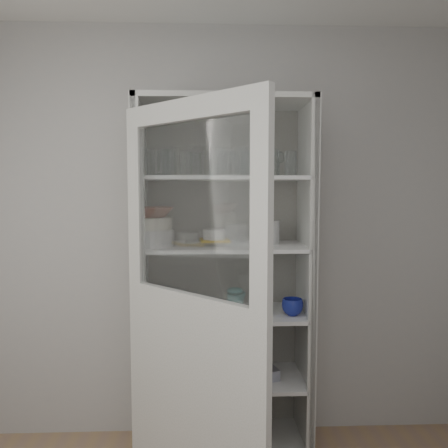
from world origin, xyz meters
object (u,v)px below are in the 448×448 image
(tin_box, at_px, (259,374))
(goblet_0, at_px, (165,162))
(glass_platter, at_px, (214,243))
(mug_teal, at_px, (237,300))
(terracotta_bowl, at_px, (152,212))
(grey_bowl_stack, at_px, (268,232))
(pantry_cabinet, at_px, (224,296))
(mug_blue, at_px, (292,307))
(cream_bowl, at_px, (153,223))
(cream_dish, at_px, (206,370))
(white_ramekin, at_px, (214,234))
(teal_jar, at_px, (235,300))
(goblet_1, at_px, (233,161))
(measuring_cups, at_px, (193,311))
(goblet_2, at_px, (228,162))
(yellow_trivet, at_px, (214,240))
(plate_stack_back, at_px, (157,236))
(goblet_3, at_px, (279,163))
(mug_white, at_px, (257,308))
(white_canister, at_px, (176,300))
(cupboard_door, at_px, (191,341))
(plate_stack_front, at_px, (153,238))

(tin_box, bearing_deg, goblet_0, 167.66)
(glass_platter, bearing_deg, mug_teal, 20.93)
(terracotta_bowl, relative_size, grey_bowl_stack, 1.73)
(pantry_cabinet, relative_size, mug_blue, 17.27)
(cream_bowl, relative_size, grey_bowl_stack, 1.57)
(grey_bowl_stack, xyz_separation_m, cream_dish, (-0.37, -0.03, -0.83))
(mug_teal, bearing_deg, tin_box, -59.53)
(white_ramekin, relative_size, teal_jar, 1.16)
(goblet_1, bearing_deg, measuring_cups, -149.71)
(grey_bowl_stack, bearing_deg, goblet_2, 159.99)
(yellow_trivet, relative_size, grey_bowl_stack, 1.19)
(goblet_2, height_order, teal_jar, goblet_2)
(plate_stack_back, distance_m, teal_jar, 0.62)
(teal_jar, bearing_deg, measuring_cups, -161.02)
(goblet_3, xyz_separation_m, grey_bowl_stack, (-0.08, -0.09, -0.42))
(cream_dish, bearing_deg, goblet_3, 14.48)
(terracotta_bowl, height_order, cream_dish, terracotta_bowl)
(mug_blue, bearing_deg, mug_white, 167.42)
(cream_bowl, relative_size, mug_teal, 2.07)
(mug_blue, relative_size, white_canister, 0.94)
(plate_stack_back, relative_size, yellow_trivet, 1.32)
(grey_bowl_stack, bearing_deg, teal_jar, 177.92)
(plate_stack_back, bearing_deg, terracotta_bowl, -90.00)
(plate_stack_back, height_order, white_ramekin, white_ramekin)
(goblet_3, bearing_deg, cupboard_door, -128.39)
(terracotta_bowl, xyz_separation_m, mug_white, (0.60, -0.04, -0.55))
(plate_stack_front, xyz_separation_m, white_ramekin, (0.35, 0.06, 0.01))
(teal_jar, height_order, white_canister, white_canister)
(glass_platter, relative_size, mug_teal, 3.28)
(plate_stack_back, height_order, mug_blue, plate_stack_back)
(grey_bowl_stack, height_order, teal_jar, grey_bowl_stack)
(goblet_0, height_order, teal_jar, goblet_0)
(mug_teal, xyz_separation_m, mug_white, (0.11, -0.16, -0.00))
(cream_dish, bearing_deg, white_ramekin, 13.91)
(grey_bowl_stack, xyz_separation_m, mug_teal, (-0.18, 0.04, -0.42))
(yellow_trivet, bearing_deg, grey_bowl_stack, 2.66)
(goblet_2, height_order, cream_bowl, goblet_2)
(plate_stack_front, distance_m, cream_dish, 0.86)
(terracotta_bowl, relative_size, white_ramekin, 1.79)
(plate_stack_front, height_order, measuring_cups, plate_stack_front)
(cream_dish, bearing_deg, plate_stack_front, -170.56)
(pantry_cabinet, height_order, mug_white, pantry_cabinet)
(mug_teal, bearing_deg, mug_white, -74.33)
(yellow_trivet, distance_m, white_ramekin, 0.04)
(mug_teal, bearing_deg, goblet_1, 115.92)
(plate_stack_front, height_order, tin_box, plate_stack_front)
(pantry_cabinet, bearing_deg, goblet_1, 23.22)
(cupboard_door, distance_m, cream_dish, 0.65)
(grey_bowl_stack, distance_m, cream_dish, 0.91)
(teal_jar, bearing_deg, cream_bowl, -169.90)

